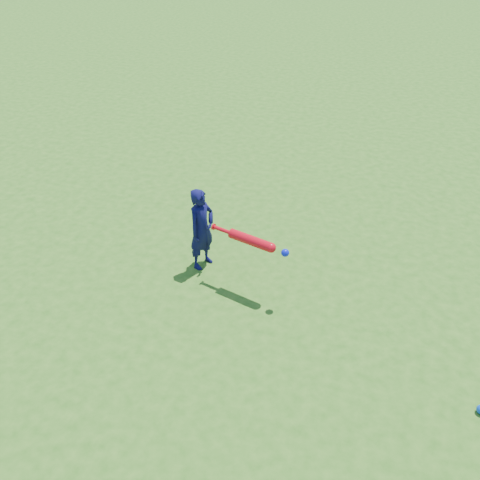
# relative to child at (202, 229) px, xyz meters

# --- Properties ---
(ground) EXTENTS (80.00, 80.00, 0.00)m
(ground) POSITION_rel_child_xyz_m (0.53, 0.12, -0.48)
(ground) COLOR #2C6417
(ground) RESTS_ON ground
(child) EXTENTS (0.34, 0.41, 0.96)m
(child) POSITION_rel_child_xyz_m (0.00, 0.00, 0.00)
(child) COLOR #0D0D3F
(child) RESTS_ON ground
(bat_swing) EXTENTS (0.89, 0.31, 0.10)m
(bat_swing) POSITION_rel_child_xyz_m (0.66, -0.25, 0.13)
(bat_swing) COLOR red
(bat_swing) RESTS_ON ground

